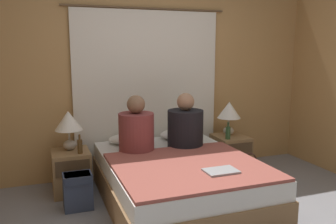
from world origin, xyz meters
The scene contains 17 objects.
wall_back centered at (0.00, 1.89, 1.25)m, with size 4.71×0.06×2.50m.
curtain_panel centered at (0.00, 1.83, 1.06)m, with size 2.10×0.02×2.13m.
bed centered at (0.00, 0.78, 0.24)m, with size 1.49×1.98×0.49m.
nightstand_left centered at (-1.03, 1.47, 0.24)m, with size 0.41×0.46×0.48m.
nightstand_right centered at (1.03, 1.47, 0.24)m, with size 0.41×0.46×0.48m.
lamp_left centered at (-1.03, 1.54, 0.80)m, with size 0.31×0.31×0.45m.
lamp_right centered at (1.03, 1.54, 0.80)m, with size 0.31×0.31×0.45m.
pillow_left centered at (-0.33, 1.57, 0.55)m, with size 0.50×0.32×0.12m.
pillow_right centered at (0.33, 1.57, 0.55)m, with size 0.50×0.32×0.12m.
blanket_on_bed centered at (0.00, 0.49, 0.50)m, with size 1.43×1.32×0.03m.
person_left_in_bed centered at (-0.34, 1.19, 0.74)m, with size 0.39×0.39×0.64m.
person_right_in_bed centered at (0.25, 1.19, 0.74)m, with size 0.42×0.42×0.64m.
beer_bottle_on_left_stand centered at (-0.94, 1.35, 0.57)m, with size 0.06×0.06×0.21m.
beer_bottle_on_right_stand centered at (0.92, 1.35, 0.57)m, with size 0.06×0.06×0.22m.
laptop_on_bed centered at (0.19, 0.20, 0.53)m, with size 0.30×0.21×0.02m.
backpack_on_floor centered at (-1.01, 1.00, 0.21)m, with size 0.29×0.24×0.38m.
handbag_on_floor centered at (1.03, 1.02, 0.13)m, with size 0.31×0.15×0.38m.
Camera 1 is at (-1.33, -2.54, 1.62)m, focal length 38.00 mm.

